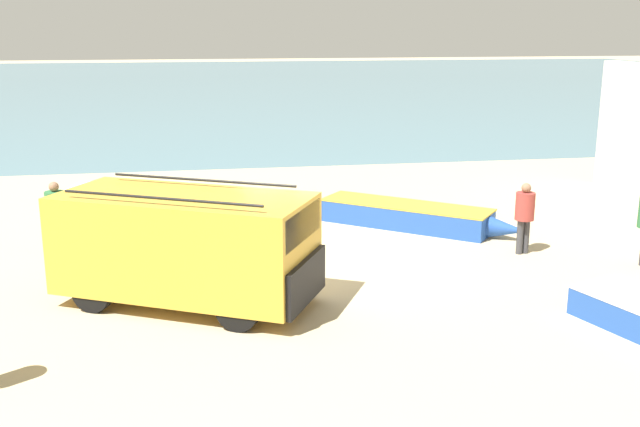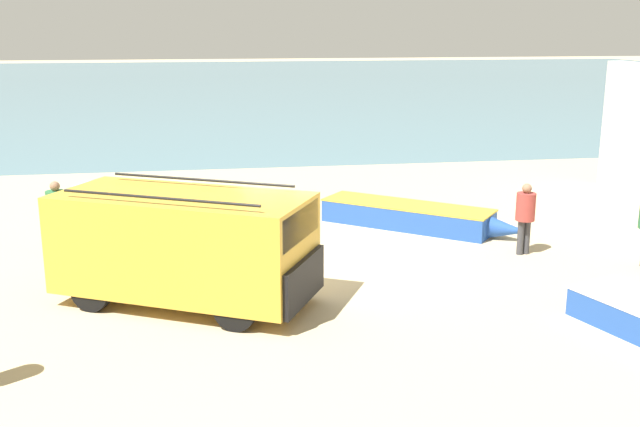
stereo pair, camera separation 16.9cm
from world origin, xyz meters
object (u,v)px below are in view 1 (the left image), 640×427
at_px(fishing_rowboat_0, 413,216).
at_px(fishing_rowboat_1, 125,196).
at_px(parked_van, 186,244).
at_px(fisherman_0, 525,212).
at_px(fisherman_2, 56,211).

height_order(fishing_rowboat_0, fishing_rowboat_1, fishing_rowboat_0).
bearing_deg(fishing_rowboat_1, parked_van, 115.31).
relative_size(fishing_rowboat_0, fishing_rowboat_1, 1.15).
height_order(parked_van, fisherman_0, parked_van).
distance_m(fishing_rowboat_0, fishing_rowboat_1, 8.44).
relative_size(fishing_rowboat_0, fisherman_0, 2.88).
xyz_separation_m(fishing_rowboat_1, fisherman_0, (9.37, -6.38, 0.70)).
xyz_separation_m(parked_van, fisherman_0, (7.56, 1.90, -0.18)).
distance_m(fisherman_0, fisherman_2, 10.61).
xyz_separation_m(fishing_rowboat_0, fisherman_0, (1.82, -2.61, 0.69)).
bearing_deg(fishing_rowboat_1, fishing_rowboat_0, 166.41).
distance_m(parked_van, fisherman_0, 7.79).
bearing_deg(parked_van, fisherman_0, 41.64).
bearing_deg(fisherman_0, fishing_rowboat_1, -135.21).
bearing_deg(fisherman_0, fishing_rowboat_0, -156.10).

